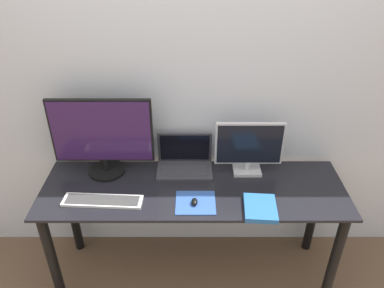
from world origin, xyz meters
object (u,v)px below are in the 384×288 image
(monitor_right, at_px, (250,147))
(keyboard, at_px, (104,201))
(monitor_left, at_px, (104,136))
(mouse, at_px, (196,202))
(book, at_px, (262,208))
(laptop, at_px, (186,161))

(monitor_right, relative_size, keyboard, 0.91)
(monitor_left, xyz_separation_m, monitor_right, (0.89, 0.00, -0.08))
(monitor_left, relative_size, monitor_right, 1.47)
(mouse, bearing_deg, book, -7.44)
(monitor_right, bearing_deg, monitor_left, -179.99)
(monitor_right, bearing_deg, laptop, 174.06)
(monitor_right, xyz_separation_m, mouse, (-0.34, -0.32, -0.17))
(monitor_left, height_order, laptop, monitor_left)
(laptop, relative_size, keyboard, 0.76)
(keyboard, height_order, book, book)
(laptop, xyz_separation_m, mouse, (0.06, -0.36, -0.04))
(monitor_left, relative_size, book, 2.66)
(mouse, xyz_separation_m, book, (0.37, -0.05, -0.00))
(monitor_right, height_order, book, monitor_right)
(book, bearing_deg, laptop, 136.40)
(monitor_left, xyz_separation_m, laptop, (0.49, 0.04, -0.21))
(mouse, bearing_deg, monitor_left, 150.33)
(monitor_left, bearing_deg, laptop, 4.78)
(mouse, distance_m, book, 0.37)
(monitor_left, xyz_separation_m, mouse, (0.56, -0.32, -0.24))
(keyboard, height_order, mouse, mouse)
(monitor_right, relative_size, book, 1.81)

